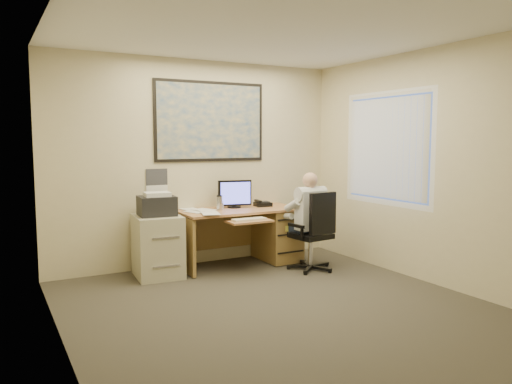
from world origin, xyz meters
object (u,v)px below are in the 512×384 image
person (310,221)px  office_chair (312,247)px  filing_cabinet (158,240)px  desk (261,230)px

person → office_chair: bearing=-94.8°
filing_cabinet → person: person is taller
filing_cabinet → office_chair: size_ratio=1.02×
office_chair → person: person is taller
office_chair → filing_cabinet: bearing=152.7°
desk → filing_cabinet: desk is taller
desk → filing_cabinet: size_ratio=1.55×
office_chair → person: (0.01, 0.08, 0.33)m
person → filing_cabinet: bearing=160.5°
desk → filing_cabinet: (-1.46, -0.03, 0.00)m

